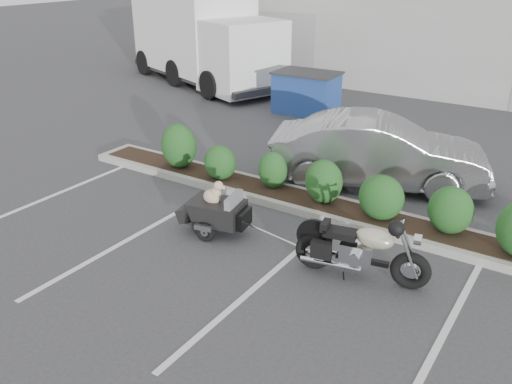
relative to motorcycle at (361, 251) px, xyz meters
The scene contains 8 objects.
ground 2.47m from the motorcycle, behind, with size 90.00×90.00×0.00m, color #38383A.
planter_kerb 2.38m from the motorcycle, 126.72° to the left, with size 12.00×1.00×0.15m, color #9E9E93.
building 16.92m from the motorcycle, 98.19° to the left, with size 26.00×10.00×4.00m, color #9EA099.
motorcycle is the anchor object (origin of this frame).
pet_trailer 2.79m from the motorcycle, behind, with size 1.71×0.97×1.01m.
sedan 3.88m from the motorcycle, 107.96° to the left, with size 1.59×4.55×1.50m, color #A1A0A7.
dumpster 9.54m from the motorcycle, 123.33° to the left, with size 2.01×1.42×1.29m.
delivery_truck 14.38m from the motorcycle, 137.60° to the left, with size 8.04×4.99×3.51m.
Camera 1 is at (4.99, -6.56, 4.64)m, focal length 38.00 mm.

